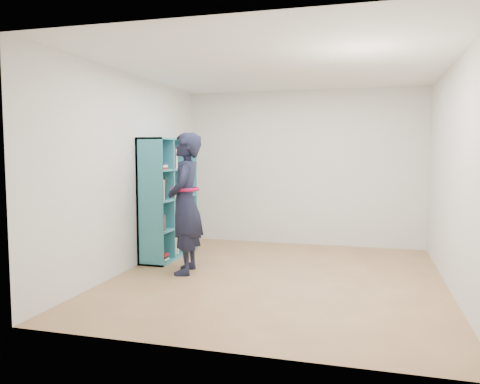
# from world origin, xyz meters

# --- Properties ---
(floor) EXTENTS (4.50, 4.50, 0.00)m
(floor) POSITION_xyz_m (0.00, 0.00, 0.00)
(floor) COLOR #916542
(floor) RESTS_ON ground
(ceiling) EXTENTS (4.50, 4.50, 0.00)m
(ceiling) POSITION_xyz_m (0.00, 0.00, 2.60)
(ceiling) COLOR white
(ceiling) RESTS_ON wall_back
(wall_left) EXTENTS (0.02, 4.50, 2.60)m
(wall_left) POSITION_xyz_m (-2.00, 0.00, 1.30)
(wall_left) COLOR silver
(wall_left) RESTS_ON floor
(wall_right) EXTENTS (0.02, 4.50, 2.60)m
(wall_right) POSITION_xyz_m (2.00, 0.00, 1.30)
(wall_right) COLOR silver
(wall_right) RESTS_ON floor
(wall_back) EXTENTS (4.00, 0.02, 2.60)m
(wall_back) POSITION_xyz_m (0.00, 2.25, 1.30)
(wall_back) COLOR silver
(wall_back) RESTS_ON floor
(wall_front) EXTENTS (4.00, 0.02, 2.60)m
(wall_front) POSITION_xyz_m (0.00, -2.25, 1.30)
(wall_front) COLOR silver
(wall_front) RESTS_ON floor
(bookshelf) EXTENTS (0.39, 1.33, 1.77)m
(bookshelf) POSITION_xyz_m (-1.83, 0.77, 0.87)
(bookshelf) COLOR teal
(bookshelf) RESTS_ON floor
(person) EXTENTS (0.56, 0.74, 1.82)m
(person) POSITION_xyz_m (-1.20, -0.06, 0.91)
(person) COLOR black
(person) RESTS_ON floor
(smartphone) EXTENTS (0.04, 0.09, 0.13)m
(smartphone) POSITION_xyz_m (-1.37, 0.01, 1.03)
(smartphone) COLOR silver
(smartphone) RESTS_ON person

